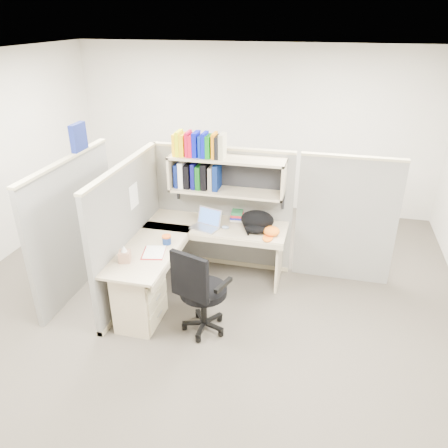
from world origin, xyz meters
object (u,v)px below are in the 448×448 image
(desk, at_px, (162,277))
(task_chair, at_px, (201,304))
(laptop, at_px, (205,220))
(backpack, at_px, (257,222))
(snack_canister, at_px, (167,240))

(desk, height_order, task_chair, task_chair)
(laptop, bearing_deg, desk, -95.01)
(backpack, relative_size, task_chair, 0.39)
(laptop, bearing_deg, backpack, 25.90)
(laptop, distance_m, backpack, 0.63)
(backpack, xyz_separation_m, task_chair, (-0.38, -1.09, -0.48))
(snack_canister, bearing_deg, desk, -86.74)
(task_chair, bearing_deg, desk, 152.82)
(desk, bearing_deg, laptop, 67.63)
(desk, bearing_deg, snack_canister, 93.26)
(backpack, distance_m, task_chair, 1.25)
(laptop, distance_m, task_chair, 1.14)
(laptop, height_order, backpack, backpack)
(desk, height_order, laptop, laptop)
(backpack, bearing_deg, laptop, -176.46)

